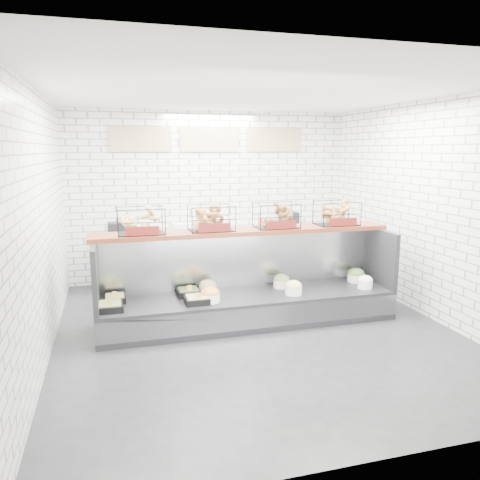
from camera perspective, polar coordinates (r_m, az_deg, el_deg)
name	(u,v)px	position (r m, az deg, el deg)	size (l,w,h in m)	color
ground	(255,330)	(6.24, 1.87, -10.92)	(5.50, 5.50, 0.00)	black
room_shell	(243,170)	(6.37, 0.35, 8.57)	(5.02, 5.51, 3.01)	white
display_case	(248,298)	(6.44, 0.95, -7.14)	(4.00, 0.90, 1.20)	black
bagel_shelf	(244,220)	(6.35, 0.54, 2.45)	(4.10, 0.50, 0.40)	#4D1D10
prep_counter	(214,256)	(8.34, -3.16, -1.91)	(4.00, 0.60, 1.20)	#93969B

